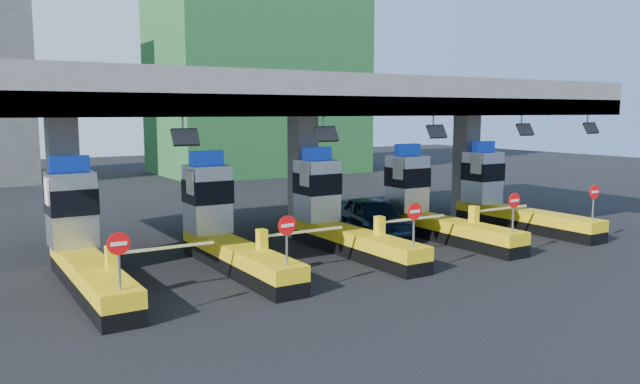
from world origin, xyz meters
TOP-DOWN VIEW (x-y plane):
  - ground at (0.00, 0.00)m, footprint 120.00×120.00m
  - toll_canopy at (0.00, 2.87)m, footprint 28.00×12.09m
  - toll_lane_far_left at (-10.00, 0.28)m, footprint 4.43×8.00m
  - toll_lane_left at (-5.00, 0.28)m, footprint 4.43×8.00m
  - toll_lane_center at (0.00, 0.28)m, footprint 4.43×8.00m
  - toll_lane_right at (5.00, 0.28)m, footprint 4.43×8.00m
  - toll_lane_far_right at (10.00, 0.28)m, footprint 4.43×8.00m
  - bg_building_scaffold at (12.00, 32.00)m, footprint 18.00×12.00m
  - van at (2.87, 1.60)m, footprint 3.19×5.56m

SIDE VIEW (x-z plane):
  - ground at x=0.00m, z-range 0.00..0.00m
  - van at x=2.87m, z-range 0.00..1.78m
  - toll_lane_far_left at x=-10.00m, z-range -0.68..3.47m
  - toll_lane_left at x=-5.00m, z-range -0.68..3.47m
  - toll_lane_center at x=0.00m, z-range -0.68..3.47m
  - toll_lane_right at x=5.00m, z-range -0.68..3.47m
  - toll_lane_far_right at x=10.00m, z-range -0.68..3.47m
  - toll_canopy at x=0.00m, z-range 2.63..9.63m
  - bg_building_scaffold at x=12.00m, z-range 0.00..28.00m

